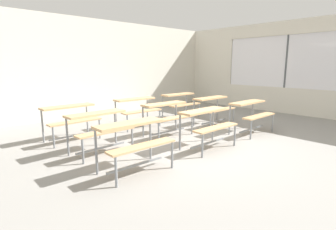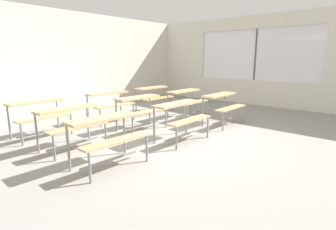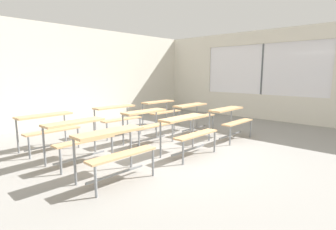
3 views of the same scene
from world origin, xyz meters
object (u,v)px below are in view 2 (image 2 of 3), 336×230
object	(u,v)px
desk_bench_r2c0	(39,110)
desk_bench_r1c1	(141,105)
desk_bench_r0c0	(107,130)
desk_bench_r1c2	(187,97)
desk_bench_r0c1	(181,112)
desk_bench_r2c1	(110,100)
desk_bench_r0c2	(223,102)
desk_bench_r1c0	(71,118)
desk_bench_r2c2	(154,93)

from	to	relation	value
desk_bench_r2c0	desk_bench_r1c1	bearing A→B (deg)	-34.04
desk_bench_r0c0	desk_bench_r1c2	xyz separation A→B (m)	(3.38, 1.12, 0.00)
desk_bench_r0c1	desk_bench_r1c1	bearing A→B (deg)	88.03
desk_bench_r1c1	desk_bench_r1c2	size ratio (longest dim) A/B	1.01
desk_bench_r1c2	desk_bench_r2c1	size ratio (longest dim) A/B	0.98
desk_bench_r0c1	desk_bench_r1c1	xyz separation A→B (m)	(0.04, 1.19, 0.00)
desk_bench_r0c0	desk_bench_r1c2	bearing A→B (deg)	19.33
desk_bench_r0c2	desk_bench_r1c0	xyz separation A→B (m)	(-3.33, 1.12, 0.00)
desk_bench_r1c0	desk_bench_r0c0	bearing A→B (deg)	-93.70
desk_bench_r0c1	desk_bench_r1c2	xyz separation A→B (m)	(1.68, 1.15, 0.00)
desk_bench_r0c0	desk_bench_r2c0	size ratio (longest dim) A/B	0.99
desk_bench_r0c1	desk_bench_r2c1	distance (m)	2.34
desk_bench_r1c1	desk_bench_r0c0	bearing A→B (deg)	-144.71
desk_bench_r0c1	desk_bench_r2c1	bearing A→B (deg)	88.86
desk_bench_r0c2	desk_bench_r1c2	xyz separation A→B (m)	(0.03, 1.12, 0.00)
desk_bench_r1c0	desk_bench_r1c1	bearing A→B (deg)	-0.60
desk_bench_r0c1	desk_bench_r1c1	world-z (taller)	same
desk_bench_r1c2	desk_bench_r1c1	bearing A→B (deg)	178.47
desk_bench_r0c1	desk_bench_r1c2	bearing A→B (deg)	34.27
desk_bench_r0c0	desk_bench_r2c2	distance (m)	4.09
desk_bench_r0c2	desk_bench_r2c0	distance (m)	4.08
desk_bench_r0c0	desk_bench_r1c0	xyz separation A→B (m)	(0.03, 1.11, 0.00)
desk_bench_r1c2	desk_bench_r2c2	xyz separation A→B (m)	(-0.03, 1.21, 0.00)
desk_bench_r0c1	desk_bench_r2c1	world-z (taller)	same
desk_bench_r2c1	desk_bench_r2c2	xyz separation A→B (m)	(1.61, 0.02, 0.00)
desk_bench_r2c0	desk_bench_r0c1	bearing A→B (deg)	-54.98
desk_bench_r1c2	desk_bench_r2c0	bearing A→B (deg)	161.26
desk_bench_r1c0	desk_bench_r1c2	xyz separation A→B (m)	(3.36, 0.01, 0.00)
desk_bench_r1c0	desk_bench_r2c2	world-z (taller)	same
desk_bench_r0c1	desk_bench_r2c1	xyz separation A→B (m)	(0.05, 2.34, 0.00)
desk_bench_r2c1	desk_bench_r0c1	bearing A→B (deg)	-89.11
desk_bench_r0c0	desk_bench_r1c1	xyz separation A→B (m)	(1.74, 1.16, 0.00)
desk_bench_r0c1	desk_bench_r1c0	xyz separation A→B (m)	(-1.68, 1.14, 0.00)
desk_bench_r1c2	desk_bench_r2c1	xyz separation A→B (m)	(-1.63, 1.19, 0.00)
desk_bench_r0c0	desk_bench_r2c1	bearing A→B (deg)	53.92
desk_bench_r0c0	desk_bench_r0c1	size ratio (longest dim) A/B	1.01
desk_bench_r2c0	desk_bench_r0c0	bearing A→B (deg)	-91.27
desk_bench_r0c2	desk_bench_r0c0	bearing A→B (deg)	179.96
desk_bench_r1c1	desk_bench_r2c2	bearing A→B (deg)	37.50
desk_bench_r0c0	desk_bench_r1c2	world-z (taller)	same
desk_bench_r0c2	desk_bench_r2c0	xyz separation A→B (m)	(-3.38, 2.28, 0.00)
desk_bench_r0c2	desk_bench_r1c1	distance (m)	1.99
desk_bench_r0c0	desk_bench_r1c2	distance (m)	3.56
desk_bench_r1c2	desk_bench_r2c2	world-z (taller)	same
desk_bench_r0c0	desk_bench_r1c1	world-z (taller)	same
desk_bench_r2c2	desk_bench_r1c1	bearing A→B (deg)	-143.47
desk_bench_r2c2	desk_bench_r0c1	bearing A→B (deg)	-124.40
desk_bench_r0c1	desk_bench_r2c2	distance (m)	2.88
desk_bench_r1c0	desk_bench_r2c2	size ratio (longest dim) A/B	1.01
desk_bench_r1c2	desk_bench_r2c0	distance (m)	3.60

